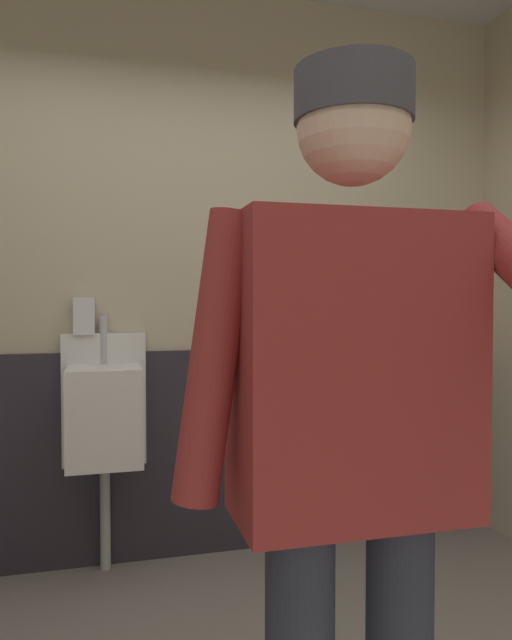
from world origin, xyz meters
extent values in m
cube|color=beige|center=(0.00, 1.59, 1.45)|extent=(4.11, 0.12, 2.90)
cube|color=#2D2833|center=(0.00, 1.51, 0.53)|extent=(3.51, 0.03, 1.06)
cube|color=white|center=(-0.40, 1.50, 0.83)|extent=(0.40, 0.05, 0.65)
cube|color=white|center=(-0.40, 1.33, 0.78)|extent=(0.34, 0.30, 0.45)
cylinder|color=#B7BABF|center=(-0.40, 1.49, 1.12)|extent=(0.04, 0.04, 0.24)
cylinder|color=#B7BABF|center=(-0.40, 1.46, 0.28)|extent=(0.05, 0.05, 0.55)
cube|color=maroon|center=(0.08, -0.35, 1.17)|extent=(0.47, 0.24, 0.60)
cylinder|color=maroon|center=(-0.20, -0.35, 1.20)|extent=(0.17, 0.09, 0.56)
sphere|color=beige|center=(0.08, -0.35, 1.65)|extent=(0.23, 0.23, 0.23)
cylinder|color=#3F3F47|center=(0.08, -0.35, 1.71)|extent=(0.24, 0.24, 0.10)
cube|color=silver|center=(-0.49, 1.49, 1.24)|extent=(0.10, 0.07, 0.18)
camera|label=1|loc=(-0.40, -1.43, 1.31)|focal=32.61mm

